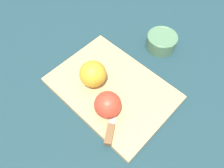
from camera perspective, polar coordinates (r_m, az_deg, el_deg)
ground_plane at (r=0.73m, az=-0.00°, el=-1.68°), size 4.00×4.00×0.00m
cutting_board at (r=0.73m, az=-0.00°, el=-1.28°), size 0.41×0.31×0.02m
apple_half_left at (r=0.70m, az=-5.03°, el=2.62°), size 0.09×0.09×0.09m
apple_half_right at (r=0.64m, az=-1.14°, el=-5.46°), size 0.08×0.08×0.08m
knife at (r=0.64m, az=-0.47°, el=-12.27°), size 0.11×0.13×0.02m
bowl at (r=0.85m, az=12.82°, el=10.92°), size 0.11×0.11×0.06m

